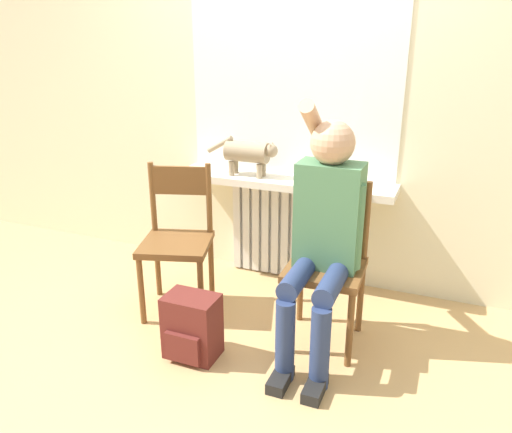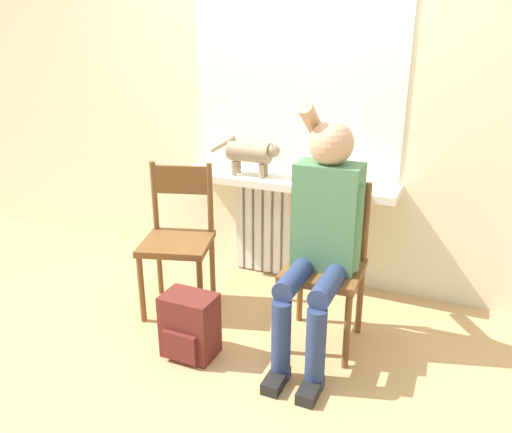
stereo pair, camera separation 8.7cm
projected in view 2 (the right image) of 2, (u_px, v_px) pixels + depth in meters
The scene contains 10 objects.
ground_plane at pixel (213, 362), 2.69m from camera, with size 12.00×12.00×0.00m, color tan.
wall_with_window at pixel (296, 86), 3.29m from camera, with size 7.00×0.06×2.70m.
radiator at pixel (289, 230), 3.56m from camera, with size 0.82×0.08×0.71m.
windowsill at pixel (285, 182), 3.34m from camera, with size 1.50×0.30×0.05m.
window_glass at pixel (295, 77), 3.24m from camera, with size 1.44×0.01×1.29m.
chair_left at pixel (178, 237), 3.11m from camera, with size 0.52×0.52×0.92m.
chair_right at pixel (326, 263), 2.75m from camera, with size 0.43×0.43×0.92m.
person at pixel (323, 228), 2.58m from camera, with size 0.36×0.97×1.37m.
cat at pixel (251, 153), 3.35m from camera, with size 0.52×0.14×0.27m.
backpack at pixel (189, 326), 2.71m from camera, with size 0.29×0.23×0.36m.
Camera 2 is at (1.13, -1.98, 1.65)m, focal length 35.00 mm.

